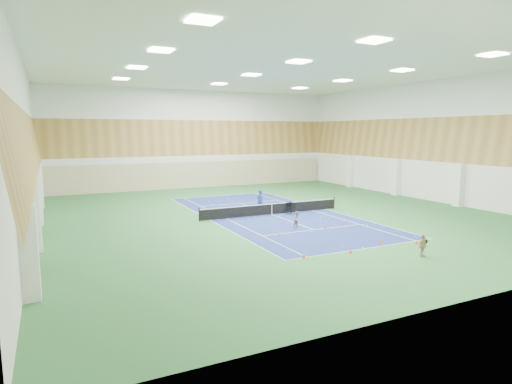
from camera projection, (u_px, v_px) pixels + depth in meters
ground at (272, 214)px, 36.09m from camera, size 40.00×40.00×0.00m
room_shell at (272, 143)px, 35.25m from camera, size 36.00×40.00×12.00m
wood_cladding at (272, 119)px, 34.98m from camera, size 36.00×40.00×8.00m
ceiling_light_grid at (273, 69)px, 34.43m from camera, size 21.40×25.40×0.06m
court_surface at (272, 214)px, 36.09m from camera, size 10.97×23.77×0.01m
tennis_balls_scatter at (272, 214)px, 36.08m from camera, size 10.57×22.77×0.07m
tennis_net at (272, 208)px, 36.01m from camera, size 12.80×0.10×1.10m
back_curtain at (198, 175)px, 53.46m from camera, size 35.40×0.16×3.20m
door_left_a at (27, 251)px, 21.06m from camera, size 0.08×1.80×2.20m
door_left_b at (32, 221)px, 28.18m from camera, size 0.08×1.80×2.20m
coach at (260, 200)px, 37.40m from camera, size 0.82×0.66×1.94m
child_court at (297, 219)px, 31.06m from camera, size 0.65×0.54×1.21m
child_apron at (423, 246)px, 23.80m from camera, size 0.79×0.47×1.25m
ball_cart at (291, 208)px, 36.14m from camera, size 0.77×0.77×1.00m
cone_svc_a at (280, 234)px, 28.71m from camera, size 0.18×0.18×0.20m
cone_svc_b at (296, 229)px, 30.11m from camera, size 0.18×0.18×0.20m
cone_svc_c at (326, 227)px, 30.76m from camera, size 0.19×0.19×0.21m
cone_svc_d at (350, 223)px, 32.37m from camera, size 0.19×0.19×0.21m
cone_base_a at (304, 256)px, 23.59m from camera, size 0.23×0.23×0.25m
cone_base_b at (351, 251)px, 24.57m from camera, size 0.22×0.22×0.24m
cone_base_c at (382, 242)px, 26.71m from camera, size 0.20×0.20×0.22m
cone_base_d at (417, 242)px, 26.55m from camera, size 0.21×0.21×0.23m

